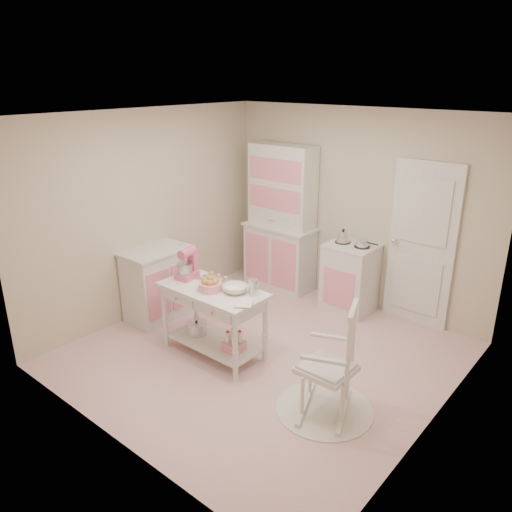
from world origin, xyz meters
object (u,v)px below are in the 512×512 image
Objects in this scene: hutch at (280,218)px; stand_mixer at (187,264)px; rocking_chair at (327,359)px; work_table at (214,322)px; bread_basket at (210,286)px; stove at (350,278)px; base_cabinet at (158,283)px.

hutch is 6.12× the size of stand_mixer.
hutch is 2.99m from rocking_chair.
work_table is 0.45m from bread_basket.
work_table is (-0.58, -1.95, -0.06)m from stove.
bread_basket is at bearing 157.70° from rocking_chair.
rocking_chair is at bearing -5.55° from base_cabinet.
bread_basket is (-1.48, 0.01, 0.30)m from rocking_chair.
base_cabinet is (-1.78, -1.75, 0.00)m from stove.
rocking_chair is 1.51m from bread_basket.
bread_basket is (-0.56, -2.00, 0.39)m from stove.
base_cabinet is 1.21m from work_table.
base_cabinet is at bearing -107.89° from hutch.
stand_mixer reaches higher than stove.
base_cabinet is 0.84× the size of rocking_chair.
rocking_chair is (2.12, -2.06, -0.49)m from hutch.
bread_basket is at bearing -68.20° from work_table.
hutch is 1.97m from base_cabinet.
base_cabinet reaches higher than work_table.
rocking_chair is (0.92, -2.01, 0.09)m from stove.
work_table is at bearing 155.80° from rocking_chair.
rocking_chair is at bearing -0.31° from bread_basket.
stove is 2.23m from stand_mixer.
base_cabinet is 0.95m from stand_mixer.
stove reaches higher than work_table.
stove is at bearing 44.45° from base_cabinet.
base_cabinet is 1.30m from bread_basket.
hutch is 1.33m from stove.
hutch is at bearing 107.22° from bread_basket.
rocking_chair is at bearing -10.74° from stand_mixer.
stand_mixer is (0.78, -0.18, 0.51)m from base_cabinet.
stand_mixer reaches higher than work_table.
bread_basket is at bearing -72.78° from hutch.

